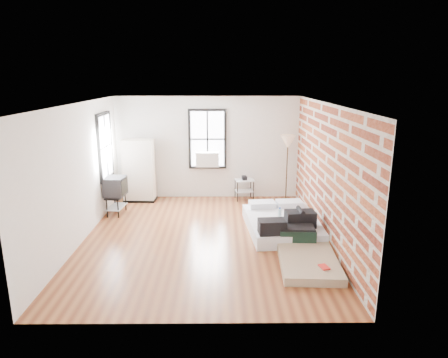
{
  "coord_description": "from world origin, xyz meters",
  "views": [
    {
      "loc": [
        0.37,
        -7.84,
        3.32
      ],
      "look_at": [
        0.43,
        0.3,
        1.21
      ],
      "focal_mm": 32.0,
      "sensor_mm": 36.0,
      "label": 1
    }
  ],
  "objects_px": {
    "mattress_main": "(284,223)",
    "mattress_bare": "(304,251)",
    "wardrobe": "(139,171)",
    "side_table": "(244,184)",
    "floor_lamp": "(288,145)",
    "tv_stand": "(115,188)"
  },
  "relations": [
    {
      "from": "mattress_bare",
      "to": "wardrobe",
      "type": "height_order",
      "value": "wardrobe"
    },
    {
      "from": "mattress_main",
      "to": "side_table",
      "type": "relative_size",
      "value": 3.33
    },
    {
      "from": "wardrobe",
      "to": "tv_stand",
      "type": "xyz_separation_m",
      "value": [
        -0.37,
        -1.1,
        -0.17
      ]
    },
    {
      "from": "mattress_main",
      "to": "side_table",
      "type": "distance_m",
      "value": 2.44
    },
    {
      "from": "wardrobe",
      "to": "side_table",
      "type": "bearing_deg",
      "value": 4.18
    },
    {
      "from": "tv_stand",
      "to": "side_table",
      "type": "bearing_deg",
      "value": 25.25
    },
    {
      "from": "floor_lamp",
      "to": "mattress_main",
      "type": "bearing_deg",
      "value": -100.2
    },
    {
      "from": "mattress_main",
      "to": "floor_lamp",
      "type": "bearing_deg",
      "value": 75.14
    },
    {
      "from": "wardrobe",
      "to": "tv_stand",
      "type": "height_order",
      "value": "wardrobe"
    },
    {
      "from": "side_table",
      "to": "floor_lamp",
      "type": "distance_m",
      "value": 1.58
    },
    {
      "from": "mattress_main",
      "to": "wardrobe",
      "type": "distance_m",
      "value": 4.29
    },
    {
      "from": "mattress_main",
      "to": "mattress_bare",
      "type": "xyz_separation_m",
      "value": [
        0.19,
        -1.33,
        -0.06
      ]
    },
    {
      "from": "mattress_main",
      "to": "mattress_bare",
      "type": "bearing_deg",
      "value": -86.56
    },
    {
      "from": "mattress_main",
      "to": "mattress_bare",
      "type": "height_order",
      "value": "mattress_main"
    },
    {
      "from": "mattress_bare",
      "to": "tv_stand",
      "type": "bearing_deg",
      "value": 152.37
    },
    {
      "from": "mattress_bare",
      "to": "floor_lamp",
      "type": "relative_size",
      "value": 1.11
    },
    {
      "from": "mattress_bare",
      "to": "side_table",
      "type": "distance_m",
      "value": 3.77
    },
    {
      "from": "mattress_main",
      "to": "floor_lamp",
      "type": "distance_m",
      "value": 2.65
    },
    {
      "from": "mattress_bare",
      "to": "wardrobe",
      "type": "distance_m",
      "value": 5.25
    },
    {
      "from": "mattress_main",
      "to": "tv_stand",
      "type": "bearing_deg",
      "value": 159.19
    },
    {
      "from": "wardrobe",
      "to": "floor_lamp",
      "type": "relative_size",
      "value": 0.94
    },
    {
      "from": "mattress_main",
      "to": "side_table",
      "type": "bearing_deg",
      "value": 103.06
    }
  ]
}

